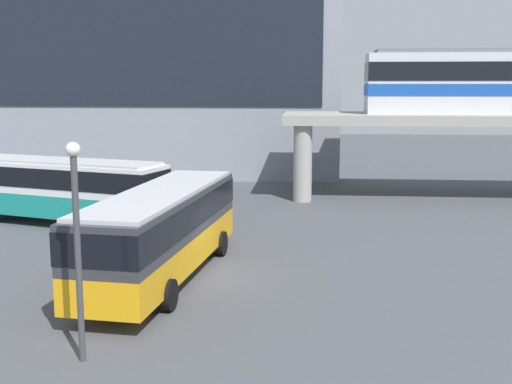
{
  "coord_description": "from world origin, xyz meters",
  "views": [
    {
      "loc": [
        3.65,
        -22.28,
        6.82
      ],
      "look_at": [
        1.22,
        5.4,
        2.2
      ],
      "focal_mm": 44.97,
      "sensor_mm": 36.0,
      "label": 1
    }
  ],
  "objects": [
    {
      "name": "bus_secondary",
      "position": [
        -8.72,
        8.08,
        1.99
      ],
      "size": [
        11.3,
        5.66,
        3.22
      ],
      "color": "teal",
      "rests_on": "ground_plane"
    },
    {
      "name": "station_building",
      "position": [
        -7.4,
        29.16,
        9.94
      ],
      "size": [
        26.02,
        12.32,
        19.88
      ],
      "color": "gray",
      "rests_on": "ground_plane"
    },
    {
      "name": "bus_main",
      "position": [
        -1.56,
        -0.6,
        1.99
      ],
      "size": [
        3.67,
        11.24,
        3.22
      ],
      "color": "orange",
      "rests_on": "ground_plane"
    },
    {
      "name": "lamp_post",
      "position": [
        -2.01,
        -7.56,
        3.3
      ],
      "size": [
        0.36,
        0.36,
        5.5
      ],
      "color": "#3F3F44",
      "rests_on": "ground_plane"
    },
    {
      "name": "ground_plane",
      "position": [
        0.0,
        10.0,
        0.0
      ],
      "size": [
        120.0,
        120.0,
        0.0
      ],
      "primitive_type": "plane",
      "color": "#47494F"
    }
  ]
}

